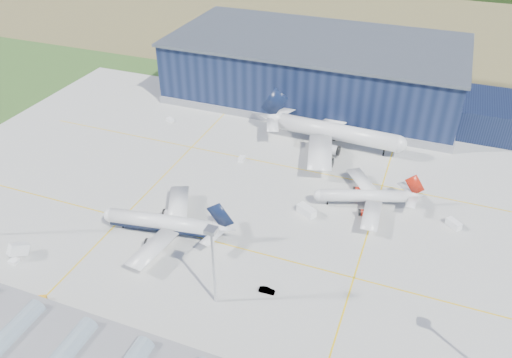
% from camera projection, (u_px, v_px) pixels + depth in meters
% --- Properties ---
extents(ground, '(600.00, 600.00, 0.00)m').
position_uv_depth(ground, '(228.00, 221.00, 148.44)').
color(ground, '#2A541F').
rests_on(ground, ground).
extents(apron, '(220.00, 160.00, 0.08)m').
position_uv_depth(apron, '(241.00, 202.00, 156.18)').
color(apron, '#AEAFA9').
rests_on(apron, ground).
extents(farmland, '(600.00, 220.00, 0.01)m').
position_uv_depth(farmland, '(366.00, 20.00, 319.09)').
color(farmland, olive).
rests_on(farmland, ground).
extents(hangar, '(145.00, 62.00, 26.10)m').
position_uv_depth(hangar, '(322.00, 73.00, 214.68)').
color(hangar, '#101A36').
rests_on(hangar, ground).
extents(light_mast_center, '(2.60, 2.60, 23.00)m').
position_uv_depth(light_mast_center, '(213.00, 254.00, 113.61)').
color(light_mast_center, silver).
rests_on(light_mast_center, ground).
extents(airliner_navy, '(45.35, 44.64, 12.93)m').
position_uv_depth(airliner_navy, '(161.00, 216.00, 140.01)').
color(airliner_navy, silver).
rests_on(airliner_navy, ground).
extents(airliner_red, '(43.51, 43.06, 11.17)m').
position_uv_depth(airliner_red, '(364.00, 191.00, 151.71)').
color(airliner_red, silver).
rests_on(airliner_red, ground).
extents(airliner_widebody, '(58.60, 57.42, 18.41)m').
position_uv_depth(airliner_widebody, '(338.00, 124.00, 180.14)').
color(airliner_widebody, silver).
rests_on(airliner_widebody, ground).
extents(gse_tug_a, '(3.33, 3.85, 1.37)m').
position_uv_depth(gse_tug_a, '(41.00, 302.00, 121.11)').
color(gse_tug_a, orange).
rests_on(gse_tug_a, ground).
extents(gse_van_a, '(6.65, 5.37, 2.68)m').
position_uv_depth(gse_van_a, '(306.00, 211.00, 150.26)').
color(gse_van_a, white).
rests_on(gse_van_a, ground).
extents(gse_cart_a, '(2.33, 3.26, 1.34)m').
position_uv_depth(gse_cart_a, '(242.00, 159.00, 176.48)').
color(gse_cart_a, white).
rests_on(gse_cart_a, ground).
extents(gse_van_b, '(4.86, 4.65, 2.12)m').
position_uv_depth(gse_van_b, '(454.00, 224.00, 145.51)').
color(gse_van_b, white).
rests_on(gse_van_b, ground).
extents(gse_tug_c, '(2.25, 3.23, 1.32)m').
position_uv_depth(gse_tug_c, '(343.00, 137.00, 189.96)').
color(gse_tug_c, orange).
rests_on(gse_tug_c, ground).
extents(gse_cart_b, '(3.61, 3.06, 1.33)m').
position_uv_depth(gse_cart_b, '(170.00, 120.00, 201.68)').
color(gse_cart_b, white).
rests_on(gse_cart_b, ground).
extents(airstair, '(3.89, 5.53, 3.29)m').
position_uv_depth(airstair, '(19.00, 252.00, 134.55)').
color(airstair, white).
rests_on(airstair, ground).
extents(car_b, '(4.14, 1.64, 1.34)m').
position_uv_depth(car_b, '(267.00, 290.00, 124.22)').
color(car_b, '#99999E').
rests_on(car_b, ground).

